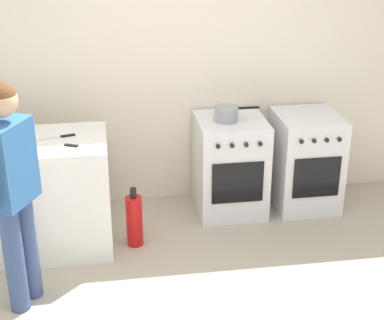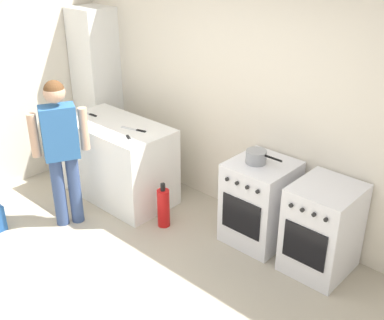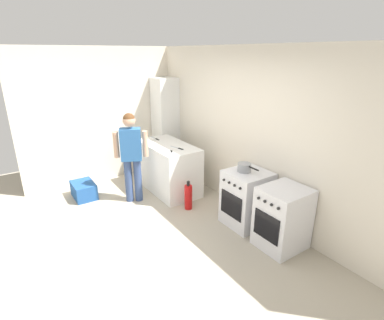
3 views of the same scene
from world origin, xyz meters
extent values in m
cube|color=silver|center=(0.00, 1.95, 1.30)|extent=(6.00, 0.10, 2.60)
cube|color=white|center=(-1.35, 1.20, 0.45)|extent=(1.30, 0.70, 0.90)
cube|color=silver|center=(0.35, 1.58, 0.42)|extent=(0.58, 0.60, 0.85)
cube|color=black|center=(0.35, 1.27, 0.40)|extent=(0.43, 0.01, 0.36)
cylinder|color=black|center=(0.22, 1.46, 0.85)|extent=(0.19, 0.19, 0.01)
cylinder|color=black|center=(0.48, 1.46, 0.85)|extent=(0.19, 0.19, 0.01)
cylinder|color=black|center=(0.22, 1.70, 0.85)|extent=(0.19, 0.19, 0.01)
cylinder|color=black|center=(0.48, 1.70, 0.85)|extent=(0.19, 0.19, 0.01)
cylinder|color=black|center=(0.18, 1.26, 0.74)|extent=(0.04, 0.02, 0.04)
cylinder|color=black|center=(0.29, 1.26, 0.74)|extent=(0.04, 0.02, 0.04)
cylinder|color=black|center=(0.41, 1.26, 0.74)|extent=(0.04, 0.02, 0.04)
cylinder|color=black|center=(0.52, 1.26, 0.74)|extent=(0.04, 0.02, 0.04)
cube|color=silver|center=(1.03, 1.58, 0.42)|extent=(0.54, 0.60, 0.85)
cube|color=black|center=(1.03, 1.27, 0.40)|extent=(0.41, 0.01, 0.36)
cylinder|color=black|center=(0.91, 1.46, 0.85)|extent=(0.17, 0.17, 0.01)
cylinder|color=black|center=(1.15, 1.46, 0.85)|extent=(0.17, 0.17, 0.01)
cylinder|color=black|center=(0.91, 1.70, 0.85)|extent=(0.17, 0.17, 0.01)
cylinder|color=black|center=(1.15, 1.70, 0.85)|extent=(0.17, 0.17, 0.01)
cylinder|color=black|center=(0.87, 1.26, 0.74)|extent=(0.04, 0.02, 0.04)
cylinder|color=black|center=(0.98, 1.26, 0.74)|extent=(0.04, 0.02, 0.04)
cylinder|color=black|center=(1.08, 1.26, 0.74)|extent=(0.04, 0.02, 0.04)
cylinder|color=black|center=(1.19, 1.26, 0.74)|extent=(0.04, 0.02, 0.04)
cylinder|color=gray|center=(0.30, 1.54, 0.91)|extent=(0.20, 0.20, 0.13)
cylinder|color=black|center=(0.49, 1.54, 0.96)|extent=(0.18, 0.02, 0.02)
cube|color=silver|center=(-1.14, 1.21, 0.90)|extent=(0.20, 0.08, 0.01)
cube|color=black|center=(-0.99, 1.25, 0.91)|extent=(0.11, 0.05, 0.01)
cube|color=silver|center=(-0.84, 0.99, 0.90)|extent=(0.14, 0.09, 0.01)
cube|color=black|center=(-0.95, 1.04, 0.91)|extent=(0.11, 0.07, 0.01)
cylinder|color=#384C7A|center=(-1.34, 0.40, 0.38)|extent=(0.13, 0.13, 0.77)
cylinder|color=#384C7A|center=(-1.27, 0.54, 0.38)|extent=(0.13, 0.13, 0.77)
cube|color=#2D609E|center=(-1.30, 0.47, 1.04)|extent=(0.33, 0.39, 0.54)
cylinder|color=tan|center=(-1.19, 0.68, 1.04)|extent=(0.09, 0.09, 0.44)
sphere|color=tan|center=(-1.30, 0.47, 1.45)|extent=(0.21, 0.21, 0.21)
sphere|color=brown|center=(-1.30, 0.47, 1.47)|extent=(0.20, 0.20, 0.20)
cylinder|color=red|center=(-0.52, 1.10, 0.21)|extent=(0.13, 0.13, 0.42)
cylinder|color=black|center=(-0.52, 1.10, 0.46)|extent=(0.05, 0.05, 0.08)
camera|label=1|loc=(-0.68, -2.99, 2.52)|focal=55.00mm
camera|label=2|loc=(2.61, -1.86, 2.85)|focal=45.00mm
camera|label=3|loc=(3.23, -1.34, 2.50)|focal=28.00mm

